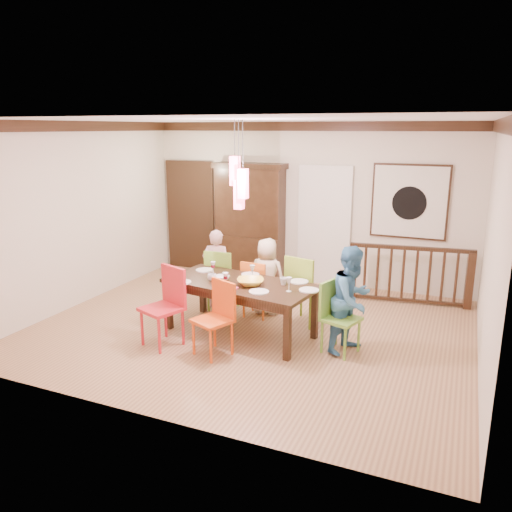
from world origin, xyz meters
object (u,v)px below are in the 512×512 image
at_px(dining_table, 240,288).
at_px(china_hutch, 250,221).
at_px(person_far_mid, 267,276).
at_px(person_far_left, 217,269).
at_px(chair_far_left, 223,275).
at_px(person_end_right, 352,300).
at_px(chair_end_right, 341,313).
at_px(balustrade, 410,274).

xyz_separation_m(dining_table, china_hutch, (-0.96, 2.54, 0.43)).
xyz_separation_m(dining_table, person_far_mid, (0.05, 0.88, -0.07)).
height_order(dining_table, person_far_left, person_far_left).
height_order(chair_far_left, person_far_left, person_far_left).
bearing_deg(dining_table, china_hutch, 119.68).
height_order(person_far_left, person_end_right, person_end_right).
bearing_deg(person_far_mid, person_far_left, 3.35).
height_order(china_hutch, person_end_right, china_hutch).
distance_m(chair_far_left, china_hutch, 1.86).
distance_m(chair_end_right, person_far_mid, 1.67).
height_order(person_far_mid, person_end_right, person_end_right).
height_order(dining_table, china_hutch, china_hutch).
bearing_deg(person_end_right, chair_far_left, 94.56).
height_order(chair_far_left, balustrade, chair_far_left).
bearing_deg(person_end_right, chair_end_right, 159.22).
height_order(person_far_left, person_far_mid, person_far_left).
relative_size(chair_far_left, person_end_right, 0.71).
relative_size(person_far_left, person_end_right, 0.92).
bearing_deg(balustrade, chair_end_right, -111.76).
distance_m(balustrade, person_end_right, 2.20).
relative_size(chair_end_right, person_end_right, 0.67).
bearing_deg(dining_table, person_end_right, 10.88).
xyz_separation_m(dining_table, balustrade, (2.01, 2.19, -0.17)).
bearing_deg(chair_end_right, balustrade, 3.29).
distance_m(chair_far_left, balustrade, 3.02).
bearing_deg(dining_table, person_far_mid, 95.63).
distance_m(dining_table, person_far_left, 1.13).
relative_size(dining_table, china_hutch, 1.01).
relative_size(balustrade, person_far_left, 1.54).
relative_size(person_far_mid, person_end_right, 0.86).
distance_m(person_far_left, person_far_mid, 0.84).
xyz_separation_m(chair_far_left, china_hutch, (-0.31, 1.75, 0.53)).
bearing_deg(person_end_right, balustrade, 10.47).
bearing_deg(person_end_right, person_far_mid, 84.08).
distance_m(china_hutch, person_far_left, 1.79).
xyz_separation_m(chair_end_right, china_hutch, (-2.40, 2.59, 0.56)).
height_order(dining_table, chair_far_left, chair_far_left).
distance_m(dining_table, person_far_mid, 0.88).
relative_size(chair_far_left, person_far_mid, 0.82).
bearing_deg(dining_table, balustrade, 56.32).
bearing_deg(dining_table, person_far_left, 142.63).
distance_m(chair_end_right, balustrade, 2.32).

